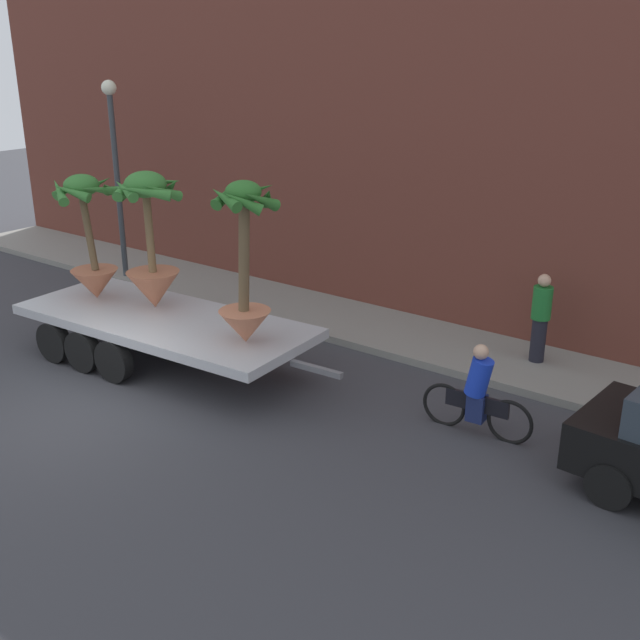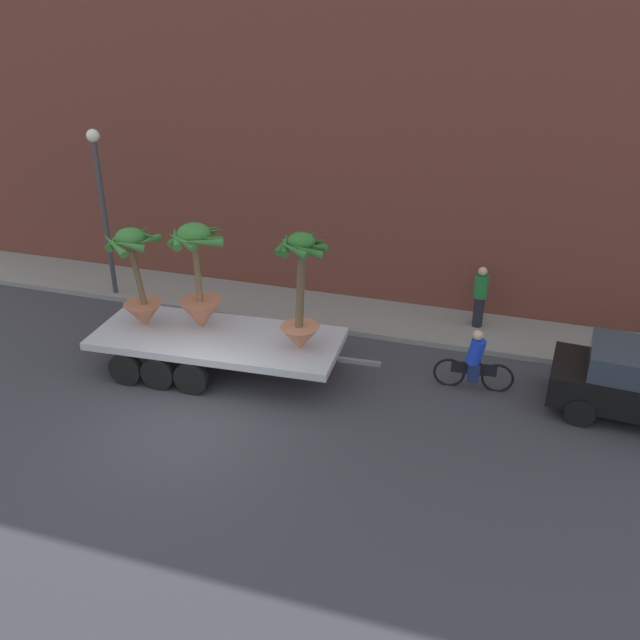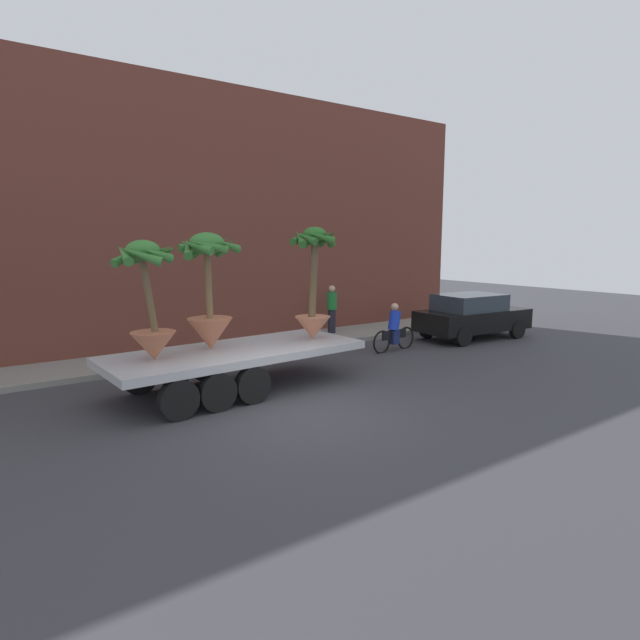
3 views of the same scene
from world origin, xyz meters
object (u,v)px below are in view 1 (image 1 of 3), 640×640
potted_palm_middle (90,242)px  potted_palm_rear (245,271)px  cyclist (478,395)px  pedestrian_near_gate (541,316)px  potted_palm_front (151,247)px  flatbed_trailer (155,324)px  street_lamp (115,155)px

potted_palm_middle → potted_palm_rear: bearing=0.3°
potted_palm_rear → cyclist: bearing=16.0°
potted_palm_middle → pedestrian_near_gate: 8.80m
potted_palm_middle → potted_palm_front: bearing=12.2°
pedestrian_near_gate → cyclist: bearing=-86.0°
potted_palm_middle → pedestrian_near_gate: potted_palm_middle is taller
flatbed_trailer → street_lamp: (-4.61, 3.07, 2.46)m
potted_palm_rear → potted_palm_front: size_ratio=1.06×
potted_palm_middle → potted_palm_front: (1.43, 0.31, 0.06)m
flatbed_trailer → potted_palm_front: 1.48m
potted_palm_middle → pedestrian_near_gate: size_ratio=1.45×
cyclist → potted_palm_front: bearing=-172.8°
cyclist → potted_palm_middle: bearing=-171.9°
potted_palm_middle → street_lamp: 4.41m
potted_palm_rear → potted_palm_middle: 4.08m
potted_palm_rear → pedestrian_near_gate: size_ratio=1.63×
flatbed_trailer → potted_palm_middle: potted_palm_middle is taller
potted_palm_rear → potted_palm_front: potted_palm_rear is taller
potted_palm_front → pedestrian_near_gate: potted_palm_front is taller
cyclist → street_lamp: size_ratio=0.38×
flatbed_trailer → street_lamp: size_ratio=1.44×
potted_palm_front → cyclist: 6.70m
flatbed_trailer → cyclist: 6.31m
potted_palm_rear → pedestrian_near_gate: (3.62, 4.12, -1.21)m
potted_palm_rear → cyclist: potted_palm_rear is taller
potted_palm_front → cyclist: size_ratio=1.43×
cyclist → street_lamp: 11.30m
pedestrian_near_gate → potted_palm_rear: bearing=-131.3°
potted_palm_front → pedestrian_near_gate: size_ratio=1.54×
flatbed_trailer → potted_palm_middle: (-1.68, -0.04, 1.36)m
pedestrian_near_gate → street_lamp: street_lamp is taller
flatbed_trailer → potted_palm_front: (-0.26, 0.27, 1.43)m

